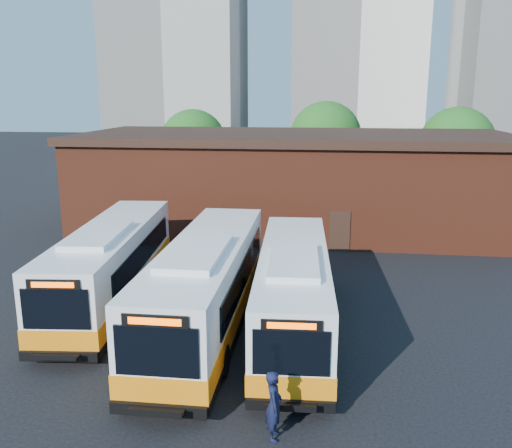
# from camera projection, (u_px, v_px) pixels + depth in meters

# --- Properties ---
(ground) EXTENTS (220.00, 220.00, 0.00)m
(ground) POSITION_uv_depth(u_px,v_px,m) (258.00, 362.00, 18.47)
(ground) COLOR black
(bus_west) EXTENTS (3.83, 13.04, 3.51)m
(bus_west) POSITION_uv_depth(u_px,v_px,m) (112.00, 266.00, 23.68)
(bus_west) COLOR white
(bus_west) RESTS_ON ground
(bus_midwest) EXTENTS (2.92, 13.46, 3.65)m
(bus_midwest) POSITION_uv_depth(u_px,v_px,m) (207.00, 288.00, 20.80)
(bus_midwest) COLOR white
(bus_midwest) RESTS_ON ground
(bus_mideast) EXTENTS (3.15, 12.44, 3.36)m
(bus_mideast) POSITION_uv_depth(u_px,v_px,m) (293.00, 293.00, 20.62)
(bus_mideast) COLOR white
(bus_mideast) RESTS_ON ground
(transit_worker) EXTENTS (0.53, 0.75, 1.93)m
(transit_worker) POSITION_uv_depth(u_px,v_px,m) (274.00, 405.00, 14.18)
(transit_worker) COLOR black
(transit_worker) RESTS_ON ground
(depot_building) EXTENTS (28.60, 12.60, 6.40)m
(depot_building) POSITION_uv_depth(u_px,v_px,m) (294.00, 179.00, 37.00)
(depot_building) COLOR maroon
(depot_building) RESTS_ON ground
(tree_west) EXTENTS (6.00, 6.00, 7.65)m
(tree_west) POSITION_uv_depth(u_px,v_px,m) (193.00, 142.00, 49.51)
(tree_west) COLOR #382314
(tree_west) RESTS_ON ground
(tree_mid) EXTENTS (6.56, 6.56, 8.36)m
(tree_mid) POSITION_uv_depth(u_px,v_px,m) (326.00, 137.00, 49.83)
(tree_mid) COLOR #382314
(tree_mid) RESTS_ON ground
(tree_east) EXTENTS (6.24, 6.24, 7.96)m
(tree_east) POSITION_uv_depth(u_px,v_px,m) (457.00, 144.00, 45.62)
(tree_east) COLOR #382314
(tree_east) RESTS_ON ground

